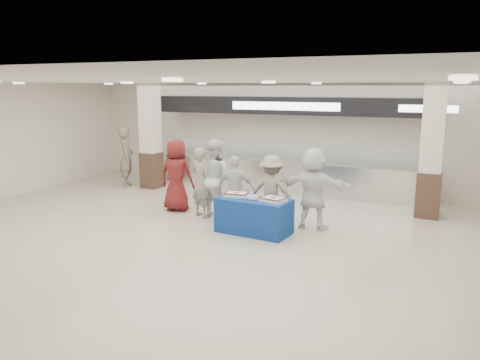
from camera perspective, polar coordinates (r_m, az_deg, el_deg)
The scene contains 15 objects.
ground at distance 9.36m, azimuth -5.40°, elevation -8.04°, with size 14.00×14.00×0.00m, color beige.
serving_line at distance 13.90m, azimuth 5.77°, elevation 3.26°, with size 8.70×0.85×2.80m.
column_left at distance 14.63m, azimuth -10.84°, elevation 4.98°, with size 0.55×0.55×3.20m.
column_right at distance 11.93m, azimuth 22.30°, elevation 2.93°, with size 0.55×0.55×3.20m.
display_table at distance 10.05m, azimuth 1.71°, elevation -4.38°, with size 1.55×0.78×0.75m, color navy.
sheet_cake_left at distance 10.19m, azimuth -0.42°, elevation -1.69°, with size 0.55×0.46×0.10m.
sheet_cake_right at distance 9.76m, azimuth 4.04°, elevation -2.30°, with size 0.59×0.52×0.10m.
cupcake_tray at distance 9.97m, azimuth 1.83°, elevation -2.13°, with size 0.36×0.28×0.06m.
civilian_maroon at distance 11.84m, azimuth -7.74°, elevation 0.58°, with size 0.89×0.58×1.82m, color maroon.
soldier_a at distance 11.21m, azimuth -4.75°, elevation -0.29°, with size 0.62×0.40×1.69m, color slate.
chef_tall at distance 11.21m, azimuth -2.95°, elevation 0.22°, with size 0.91×0.71×1.88m, color silver.
chef_short at distance 10.82m, azimuth -0.55°, elevation -1.08°, with size 0.90×0.38×1.54m, color silver.
soldier_b at distance 10.47m, azimuth 3.90°, elevation -1.35°, with size 1.04×0.60×1.61m, color slate.
civilian_white at distance 10.36m, azimuth 8.93°, elevation -1.02°, with size 1.68×0.53×1.81m, color white.
soldier_bg at distance 15.04m, azimuth -13.67°, elevation 2.70°, with size 0.67×0.44×1.85m, color slate.
Camera 1 is at (4.48, -7.61, 3.10)m, focal length 35.00 mm.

